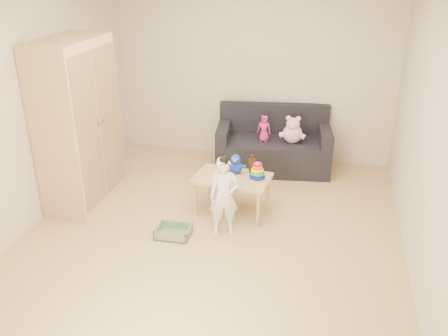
% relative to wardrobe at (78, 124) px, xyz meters
% --- Properties ---
extents(room, '(4.50, 4.50, 4.50)m').
position_rel_wardrobe_xyz_m(room, '(1.72, -0.35, 0.32)').
color(room, tan).
rests_on(room, ground).
extents(wardrobe, '(0.54, 1.09, 1.96)m').
position_rel_wardrobe_xyz_m(wardrobe, '(0.00, 0.00, 0.00)').
color(wardrobe, '#DBB278').
rests_on(wardrobe, ground).
extents(sofa, '(1.64, 0.97, 0.44)m').
position_rel_wardrobe_xyz_m(sofa, '(2.11, 1.45, -0.76)').
color(sofa, black).
rests_on(sofa, ground).
extents(play_table, '(0.91, 0.62, 0.45)m').
position_rel_wardrobe_xyz_m(play_table, '(1.82, 0.11, -0.76)').
color(play_table, tan).
rests_on(play_table, ground).
extents(storage_bin, '(0.37, 0.28, 0.11)m').
position_rel_wardrobe_xyz_m(storage_bin, '(1.32, -0.56, -0.93)').
color(storage_bin, '#69845F').
rests_on(storage_bin, ground).
extents(toddler, '(0.36, 0.29, 0.86)m').
position_rel_wardrobe_xyz_m(toddler, '(1.83, -0.35, -0.55)').
color(toddler, white).
rests_on(toddler, ground).
extents(pink_bear, '(0.31, 0.27, 0.32)m').
position_rel_wardrobe_xyz_m(pink_bear, '(2.37, 1.40, -0.38)').
color(pink_bear, '#F4B3D3').
rests_on(pink_bear, sofa).
extents(doll, '(0.19, 0.13, 0.36)m').
position_rel_wardrobe_xyz_m(doll, '(1.98, 1.36, -0.36)').
color(doll, '#D8287C').
rests_on(doll, sofa).
extents(ring_stacker, '(0.19, 0.19, 0.21)m').
position_rel_wardrobe_xyz_m(ring_stacker, '(2.11, 0.11, -0.45)').
color(ring_stacker, '#E4F40C').
rests_on(ring_stacker, play_table).
extents(brown_bottle, '(0.08, 0.08, 0.22)m').
position_rel_wardrobe_xyz_m(brown_bottle, '(2.02, 0.28, -0.44)').
color(brown_bottle, black).
rests_on(brown_bottle, play_table).
extents(blue_plush, '(0.22, 0.19, 0.24)m').
position_rel_wardrobe_xyz_m(blue_plush, '(1.83, 0.22, -0.41)').
color(blue_plush, blue).
rests_on(blue_plush, play_table).
extents(wooden_figure, '(0.05, 0.04, 0.10)m').
position_rel_wardrobe_xyz_m(wooden_figure, '(1.75, 0.13, -0.48)').
color(wooden_figure, brown).
rests_on(wooden_figure, play_table).
extents(yellow_book, '(0.26, 0.26, 0.02)m').
position_rel_wardrobe_xyz_m(yellow_book, '(1.73, 0.26, -0.52)').
color(yellow_book, '#F4FF1A').
rests_on(yellow_book, play_table).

